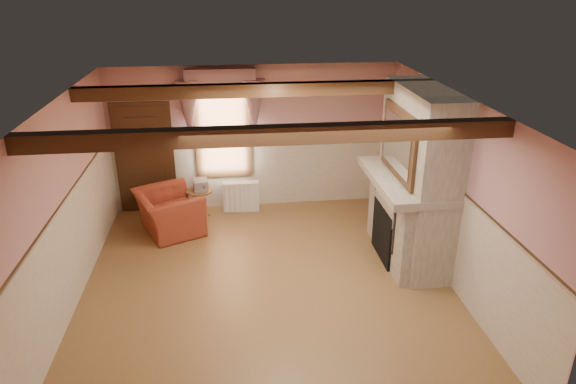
{
  "coord_description": "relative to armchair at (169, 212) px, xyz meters",
  "views": [
    {
      "loc": [
        -0.47,
        -6.59,
        4.32
      ],
      "look_at": [
        0.4,
        0.8,
        1.16
      ],
      "focal_mm": 32.0,
      "sensor_mm": 36.0,
      "label": 1
    }
  ],
  "objects": [
    {
      "name": "bowl",
      "position": [
        3.87,
        -1.17,
        1.08
      ],
      "size": [
        0.32,
        0.32,
        0.08
      ],
      "primitive_type": "imported",
      "color": "brown",
      "rests_on": "mantel"
    },
    {
      "name": "jar_yellow",
      "position": [
        3.87,
        -1.87,
        1.1
      ],
      "size": [
        0.06,
        0.06,
        0.12
      ],
      "primitive_type": "cylinder",
      "color": "yellow",
      "rests_on": "mantel"
    },
    {
      "name": "wall_right",
      "position": [
        4.37,
        -1.95,
        1.02
      ],
      "size": [
        0.02,
        6.0,
        2.8
      ],
      "primitive_type": "cube",
      "color": "tan",
      "rests_on": "floor"
    },
    {
      "name": "ceiling",
      "position": [
        1.62,
        -1.95,
        2.42
      ],
      "size": [
        5.5,
        6.0,
        0.01
      ],
      "primitive_type": "cube",
      "color": "silver",
      "rests_on": "wall_back"
    },
    {
      "name": "fireplace",
      "position": [
        4.05,
        -1.35,
        1.02
      ],
      "size": [
        0.85,
        2.0,
        2.8
      ],
      "primitive_type": "cube",
      "color": "gray",
      "rests_on": "floor"
    },
    {
      "name": "mantel",
      "position": [
        3.87,
        -1.35,
        0.98
      ],
      "size": [
        1.05,
        2.05,
        0.12
      ],
      "primitive_type": "cube",
      "color": "gray",
      "rests_on": "fireplace"
    },
    {
      "name": "armchair",
      "position": [
        0.0,
        0.0,
        0.0
      ],
      "size": [
        1.41,
        1.48,
        0.76
      ],
      "primitive_type": "imported",
      "rotation": [
        0.0,
        0.0,
        1.99
      ],
      "color": "maroon",
      "rests_on": "floor"
    },
    {
      "name": "chair_rail",
      "position": [
        1.62,
        -1.95,
        1.12
      ],
      "size": [
        5.5,
        6.0,
        0.08
      ],
      "primitive_type": null,
      "color": "black",
      "rests_on": "wainscot"
    },
    {
      "name": "oil_lamp",
      "position": [
        3.87,
        -0.84,
        1.18
      ],
      "size": [
        0.11,
        0.11,
        0.28
      ],
      "primitive_type": "cylinder",
      "color": "gold",
      "rests_on": "mantel"
    },
    {
      "name": "window_drapes",
      "position": [
        1.02,
        0.93,
        1.87
      ],
      "size": [
        1.3,
        0.14,
        1.4
      ],
      "primitive_type": "cube",
      "color": "gray",
      "rests_on": "wall_back"
    },
    {
      "name": "book_stack",
      "position": [
        0.56,
        0.59,
        0.27
      ],
      "size": [
        0.3,
        0.35,
        0.2
      ],
      "primitive_type": "cube",
      "rotation": [
        0.0,
        0.0,
        0.15
      ],
      "color": "#B7AD8C",
      "rests_on": "side_table"
    },
    {
      "name": "side_table",
      "position": [
        0.53,
        0.58,
        -0.11
      ],
      "size": [
        0.64,
        0.64,
        0.55
      ],
      "primitive_type": "cylinder",
      "rotation": [
        0.0,
        0.0,
        -0.31
      ],
      "color": "brown",
      "rests_on": "floor"
    },
    {
      "name": "wainscot",
      "position": [
        1.62,
        -1.95,
        0.37
      ],
      "size": [
        5.5,
        6.0,
        1.5
      ],
      "primitive_type": null,
      "color": "beige",
      "rests_on": "floor"
    },
    {
      "name": "ceiling_beam_back",
      "position": [
        1.62,
        -0.75,
        2.32
      ],
      "size": [
        5.5,
        0.18,
        0.2
      ],
      "primitive_type": "cube",
      "color": "black",
      "rests_on": "ceiling"
    },
    {
      "name": "wall_front",
      "position": [
        1.62,
        -4.95,
        1.02
      ],
      "size": [
        5.5,
        0.02,
        2.8
      ],
      "primitive_type": "cube",
      "color": "tan",
      "rests_on": "floor"
    },
    {
      "name": "window",
      "position": [
        1.02,
        1.02,
        1.27
      ],
      "size": [
        1.06,
        0.08,
        2.02
      ],
      "primitive_type": "cube",
      "color": "white",
      "rests_on": "wall_back"
    },
    {
      "name": "mantel_clock",
      "position": [
        3.87,
        -0.54,
        1.14
      ],
      "size": [
        0.14,
        0.24,
        0.2
      ],
      "primitive_type": "cube",
      "color": "black",
      "rests_on": "mantel"
    },
    {
      "name": "wall_left",
      "position": [
        -1.13,
        -1.95,
        1.02
      ],
      "size": [
        0.02,
        6.0,
        2.8
      ],
      "primitive_type": "cube",
      "color": "tan",
      "rests_on": "floor"
    },
    {
      "name": "radiator",
      "position": [
        1.32,
        0.75,
        -0.08
      ],
      "size": [
        0.71,
        0.2,
        0.6
      ],
      "primitive_type": "cube",
      "rotation": [
        0.0,
        0.0,
        -0.03
      ],
      "color": "silver",
      "rests_on": "floor"
    },
    {
      "name": "candle_red",
      "position": [
        3.87,
        -2.14,
        1.12
      ],
      "size": [
        0.06,
        0.06,
        0.16
      ],
      "primitive_type": "cylinder",
      "color": "#AE1B15",
      "rests_on": "mantel"
    },
    {
      "name": "wall_back",
      "position": [
        1.62,
        1.05,
        1.02
      ],
      "size": [
        5.5,
        0.02,
        2.8
      ],
      "primitive_type": "cube",
      "color": "tan",
      "rests_on": "floor"
    },
    {
      "name": "ceiling_beam_front",
      "position": [
        1.62,
        -3.15,
        2.32
      ],
      "size": [
        5.5,
        0.18,
        0.2
      ],
      "primitive_type": "cube",
      "color": "black",
      "rests_on": "ceiling"
    },
    {
      "name": "door",
      "position": [
        -0.48,
        0.99,
        0.67
      ],
      "size": [
        1.1,
        0.1,
        2.1
      ],
      "primitive_type": "cube",
      "color": "black",
      "rests_on": "floor"
    },
    {
      "name": "firebox",
      "position": [
        3.62,
        -1.35,
        0.07
      ],
      "size": [
        0.2,
        0.95,
        0.9
      ],
      "primitive_type": "cube",
      "color": "black",
      "rests_on": "floor"
    },
    {
      "name": "overmantel_mirror",
      "position": [
        3.68,
        -1.35,
        1.59
      ],
      "size": [
        0.06,
        1.44,
        1.04
      ],
      "primitive_type": "cube",
      "color": "silver",
      "rests_on": "fireplace"
    },
    {
      "name": "floor",
      "position": [
        1.62,
        -1.95,
        -0.38
      ],
      "size": [
        5.5,
        6.0,
        0.01
      ],
      "primitive_type": "cube",
      "color": "brown",
      "rests_on": "ground"
    }
  ]
}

